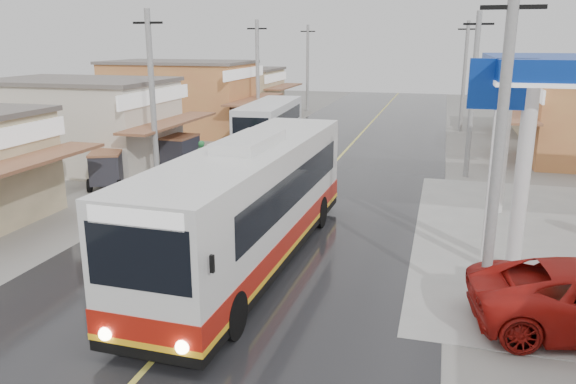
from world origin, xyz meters
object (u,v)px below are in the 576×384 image
at_px(tricycle_near, 180,150).
at_px(tyre_stack, 126,205).
at_px(second_bus, 270,125).
at_px(coach_bus, 252,204).
at_px(tricycle_far, 107,167).
at_px(cyclist, 204,170).

distance_m(tricycle_near, tyre_stack, 7.81).
bearing_deg(second_bus, coach_bus, -77.96).
bearing_deg(tricycle_far, coach_bus, -60.39).
bearing_deg(tricycle_far, tyre_stack, -71.92).
bearing_deg(tricycle_far, second_bus, 42.47).
xyz_separation_m(tricycle_far, tyre_stack, (2.73, -2.96, -0.75)).
relative_size(second_bus, tricycle_near, 3.85).
distance_m(coach_bus, tricycle_far, 11.72).
relative_size(coach_bus, tyre_stack, 13.93).
distance_m(cyclist, tyre_stack, 5.00).
height_order(coach_bus, cyclist, coach_bus).
relative_size(second_bus, tricycle_far, 3.61).
bearing_deg(tricycle_far, cyclist, -0.54).
bearing_deg(tricycle_far, tricycle_near, 48.36).
xyz_separation_m(coach_bus, second_bus, (-4.90, 17.65, -0.32)).
height_order(tricycle_near, tricycle_far, tricycle_near).
bearing_deg(cyclist, tricycle_far, -145.74).
bearing_deg(tyre_stack, second_bus, 82.38).
distance_m(cyclist, tricycle_near, 3.92).
bearing_deg(tyre_stack, cyclist, 74.20).
bearing_deg(coach_bus, cyclist, 123.51).
relative_size(cyclist, tricycle_far, 0.86).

